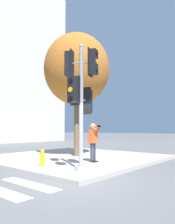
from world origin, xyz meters
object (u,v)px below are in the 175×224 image
Objects in this scene: fire_hydrant at (42,158)px; traffic_signal_pole at (81,90)px; person_photographer at (93,138)px; street_tree at (77,70)px.

traffic_signal_pole is at bearing -78.89° from fire_hydrant.
traffic_signal_pole is 2.69× the size of person_photographer.
fire_hydrant is at bearing 101.11° from traffic_signal_pole.
street_tree is 5.56m from fire_hydrant.
street_tree is (1.10, 2.04, 3.69)m from person_photographer.
fire_hydrant is (-3.20, -1.18, -4.40)m from street_tree.
person_photographer is 2.65× the size of fire_hydrant.
person_photographer is 0.25× the size of street_tree.
fire_hydrant is at bearing 157.77° from person_photographer.
traffic_signal_pole is 7.13× the size of fire_hydrant.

